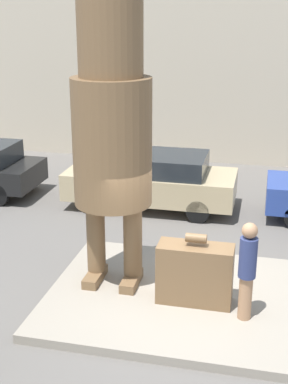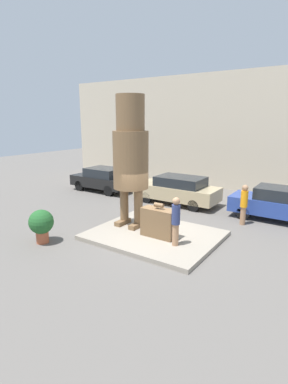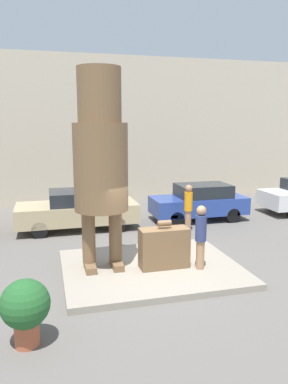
{
  "view_description": "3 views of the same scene",
  "coord_description": "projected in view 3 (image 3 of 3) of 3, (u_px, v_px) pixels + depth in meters",
  "views": [
    {
      "loc": [
        1.39,
        -8.87,
        5.31
      ],
      "look_at": [
        -0.74,
        0.26,
        2.07
      ],
      "focal_mm": 50.0,
      "sensor_mm": 36.0,
      "label": 1
    },
    {
      "loc": [
        5.98,
        -9.54,
        4.61
      ],
      "look_at": [
        -0.55,
        0.08,
        1.78
      ],
      "focal_mm": 28.0,
      "sensor_mm": 36.0,
      "label": 2
    },
    {
      "loc": [
        -2.77,
        -9.66,
        4.14
      ],
      "look_at": [
        -0.27,
        -0.23,
        2.34
      ],
      "focal_mm": 35.0,
      "sensor_mm": 36.0,
      "label": 3
    }
  ],
  "objects": [
    {
      "name": "ground_plane",
      "position": [
        151.0,
        271.0,
        10.63
      ],
      "size": [
        60.0,
        60.0,
        0.0
      ],
      "primitive_type": "plane",
      "color": "#605B56"
    },
    {
      "name": "pedestal",
      "position": [
        151.0,
        268.0,
        10.62
      ],
      "size": [
        4.92,
        3.93,
        0.17
      ],
      "color": "gray",
      "rests_on": "ground_plane"
    },
    {
      "name": "building_backdrop",
      "position": [
        98.0,
        130.0,
        19.61
      ],
      "size": [
        28.0,
        0.6,
        7.58
      ],
      "color": "beige",
      "rests_on": "ground_plane"
    },
    {
      "name": "statue_figure",
      "position": [
        100.0,
        154.0,
        9.94
      ],
      "size": [
        1.46,
        1.46,
        5.4
      ],
      "color": "brown",
      "rests_on": "pedestal"
    },
    {
      "name": "giant_suitcase",
      "position": [
        164.0,
        248.0,
        10.39
      ],
      "size": [
        1.37,
        0.55,
        1.35
      ],
      "color": "brown",
      "rests_on": "pedestal"
    },
    {
      "name": "tourist",
      "position": [
        201.0,
        235.0,
        10.21
      ],
      "size": [
        0.3,
        0.3,
        1.79
      ],
      "color": "#A87A56",
      "rests_on": "pedestal"
    },
    {
      "name": "parked_car_tan",
      "position": [
        79.0,
        209.0,
        14.75
      ],
      "size": [
        4.67,
        1.88,
        1.55
      ],
      "rotation": [
        0.0,
        0.0,
        3.14
      ],
      "color": "tan",
      "rests_on": "ground_plane"
    },
    {
      "name": "parked_car_blue",
      "position": [
        199.0,
        201.0,
        16.14
      ],
      "size": [
        4.06,
        1.72,
        1.56
      ],
      "rotation": [
        0.0,
        0.0,
        3.14
      ],
      "color": "#284293",
      "rests_on": "ground_plane"
    },
    {
      "name": "planter_pot",
      "position": [
        25.0,
        307.0,
        6.95
      ],
      "size": [
        0.93,
        0.93,
        1.31
      ],
      "color": "#AD5638",
      "rests_on": "ground_plane"
    },
    {
      "name": "worker_hivis",
      "position": [
        188.0,
        206.0,
        14.39
      ],
      "size": [
        0.31,
        0.31,
        1.83
      ],
      "color": "#A87A56",
      "rests_on": "ground_plane"
    }
  ]
}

